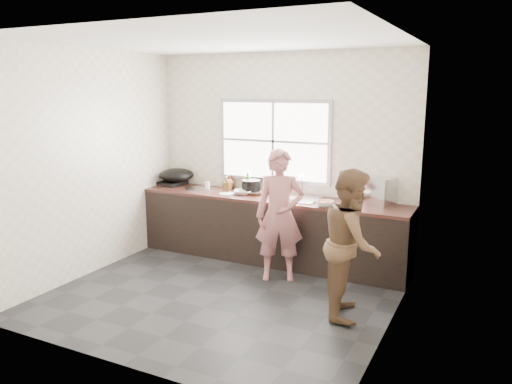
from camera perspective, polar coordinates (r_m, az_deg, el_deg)
The scene contains 30 objects.
floor at distance 5.63m, azimuth -3.94°, elevation -11.71°, with size 3.60×3.20×0.01m, color #242427.
ceiling at distance 5.19m, azimuth -4.37°, elevation 16.94°, with size 3.60×3.20×0.01m, color silver.
wall_back at distance 6.66m, azimuth 2.89°, elevation 4.10°, with size 3.60×0.01×2.70m, color beige.
wall_left at distance 6.34m, azimuth -18.37°, elevation 3.14°, with size 0.01×3.20×2.70m, color silver.
wall_right at distance 4.61m, azimuth 15.59°, elevation 0.29°, with size 0.01×3.20×2.70m, color silver.
wall_front at distance 3.97m, azimuth -15.97°, elevation -1.52°, with size 3.60×0.01×2.70m, color silver.
cabinet at distance 6.57m, azimuth 1.71°, elevation -4.38°, with size 3.60×0.62×0.82m, color black.
countertop at distance 6.46m, azimuth 1.73°, elevation -0.72°, with size 3.60×0.64×0.04m, color #3C1E18.
sink at distance 6.32m, azimuth 4.61°, elevation -0.80°, with size 0.55×0.45×0.02m, color silver.
faucet at distance 6.47m, azimuth 5.29°, elevation 0.80°, with size 0.02×0.02×0.30m, color silver.
window_frame at distance 6.66m, azimuth 2.06°, elevation 5.84°, with size 1.60×0.05×1.10m, color #9EA0A5.
window_glazing at distance 6.64m, azimuth 1.97°, elevation 5.82°, with size 1.50×0.01×1.00m, color white.
woman at distance 5.85m, azimuth 2.73°, elevation -3.17°, with size 0.53×0.35×1.46m, color #BE7273.
person_side at distance 5.02m, azimuth 10.88°, elevation -5.76°, with size 0.72×0.56×1.48m, color brown.
cutting_board at distance 6.67m, azimuth 0.01°, elevation 0.01°, with size 0.37×0.37×0.04m, color #322013.
cleaver at distance 6.52m, azimuth -0.58°, elevation -0.03°, with size 0.20×0.10×0.01m, color #A5A8AC.
bowl_mince at distance 6.60m, azimuth -1.52°, elevation -0.02°, with size 0.23×0.23×0.06m, color white.
bowl_crabs at distance 5.97m, azimuth 7.87°, elevation -1.39°, with size 0.17×0.17×0.05m, color silver.
bowl_held at distance 6.23m, azimuth 3.99°, elevation -0.76°, with size 0.17×0.17×0.05m, color white.
black_pot at distance 6.66m, azimuth -0.56°, elevation 0.61°, with size 0.25×0.25×0.18m, color black.
plate_food at distance 6.61m, azimuth -3.34°, elevation -0.20°, with size 0.21×0.21×0.02m, color white.
bottle_green at distance 6.83m, azimuth -0.95°, elevation 1.31°, with size 0.11×0.11×0.28m, color #3B8B2D.
bottle_brown_tall at distance 6.73m, azimuth -3.33°, elevation 0.79°, with size 0.09×0.09×0.20m, color #4E3113.
bottle_brown_short at distance 6.97m, azimuth -3.07°, elevation 1.11°, with size 0.14×0.14×0.18m, color #4F2213.
glass_jar at distance 6.98m, azimuth -5.58°, elevation 0.75°, with size 0.07×0.07×0.10m, color white.
burner at distance 7.37m, azimuth -9.65°, elevation 1.03°, with size 0.35×0.35×0.05m, color black.
wok at distance 7.29m, azimuth -9.07°, elevation 1.95°, with size 0.49×0.49×0.19m, color black.
dish_rack at distance 6.21m, azimuth 13.45°, elevation 0.22°, with size 0.45×0.31×0.34m, color silver.
pot_lid_left at distance 6.95m, azimuth -6.93°, elevation 0.30°, with size 0.25×0.25×0.01m, color #B4B5BB.
pot_lid_right at distance 7.00m, azimuth -6.95°, elevation 0.40°, with size 0.28×0.28×0.01m, color silver.
Camera 1 is at (2.63, -4.45, 2.22)m, focal length 35.00 mm.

